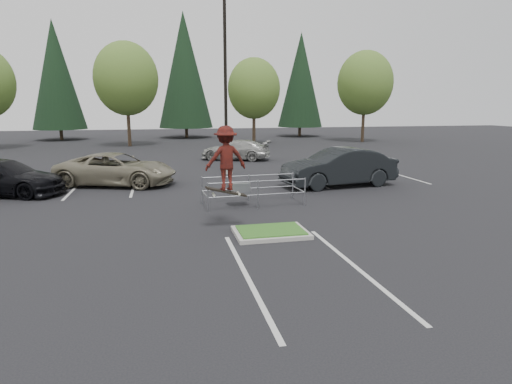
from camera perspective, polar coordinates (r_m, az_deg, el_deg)
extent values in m
plane|color=black|center=(13.07, 1.97, -5.68)|extent=(120.00, 120.00, 0.00)
cube|color=#9D9C92|center=(13.05, 1.97, -5.42)|extent=(2.20, 1.60, 0.12)
cube|color=#28621F|center=(13.03, 1.97, -5.11)|extent=(1.95, 1.35, 0.05)
cube|color=silver|center=(21.47, -15.98, 0.72)|extent=(0.12, 5.20, 0.01)
cube|color=silver|center=(21.81, -23.07, 0.40)|extent=(0.12, 5.20, 0.01)
cube|color=silver|center=(22.46, -29.85, 0.09)|extent=(0.12, 5.20, 0.01)
cube|color=silver|center=(22.76, 7.25, 1.67)|extent=(0.12, 5.20, 0.01)
cube|color=silver|center=(23.80, 13.39, 1.88)|extent=(0.12, 5.20, 0.01)
cube|color=silver|center=(25.10, 18.94, 2.05)|extent=(0.12, 5.20, 0.01)
cube|color=silver|center=(10.03, -1.25, -11.12)|extent=(0.12, 6.00, 0.01)
cube|color=silver|center=(10.85, 13.07, -9.64)|extent=(0.12, 6.00, 0.01)
cube|color=#9D9C92|center=(24.64, -3.93, 2.83)|extent=(0.60, 0.60, 0.30)
cylinder|color=black|center=(24.38, -4.09, 14.17)|extent=(0.18, 0.18, 10.00)
cylinder|color=#38281C|center=(42.73, -16.59, 8.22)|extent=(0.32, 0.32, 3.50)
ellipsoid|color=#486B27|center=(42.74, -16.94, 14.26)|extent=(5.89, 5.89, 6.77)
sphere|color=#486B27|center=(42.37, -16.08, 13.34)|extent=(3.68, 3.68, 3.68)
sphere|color=#486B27|center=(43.15, -17.54, 13.46)|extent=(4.05, 4.05, 4.05)
cylinder|color=#38281C|center=(42.93, -0.28, 8.40)|extent=(0.32, 0.32, 3.04)
ellipsoid|color=#486B27|center=(42.90, -0.28, 13.64)|extent=(5.12, 5.12, 5.89)
sphere|color=#486B27|center=(42.72, 0.61, 12.79)|extent=(3.20, 3.20, 3.20)
sphere|color=#486B27|center=(43.17, -1.07, 12.99)|extent=(3.52, 3.52, 3.52)
cylinder|color=#38281C|center=(47.42, 14.07, 8.59)|extent=(0.32, 0.32, 3.42)
ellipsoid|color=#486B27|center=(47.42, 14.33, 13.91)|extent=(5.76, 5.76, 6.62)
sphere|color=#486B27|center=(47.40, 15.12, 13.00)|extent=(3.60, 3.60, 3.60)
sphere|color=#486B27|center=(47.54, 13.52, 13.29)|extent=(3.96, 3.96, 3.96)
cylinder|color=#38281C|center=(53.29, -24.52, 6.99)|extent=(0.36, 0.36, 1.20)
cone|color=black|center=(53.29, -25.12, 13.96)|extent=(5.72, 5.72, 11.80)
cylinder|color=#38281C|center=(52.77, -9.24, 7.84)|extent=(0.36, 0.36, 1.20)
cone|color=black|center=(52.82, -9.51, 15.71)|extent=(6.38, 6.38, 13.30)
cylinder|color=#38281C|center=(54.46, 5.83, 8.04)|extent=(0.36, 0.36, 1.20)
cone|color=black|center=(54.44, 5.97, 14.62)|extent=(5.50, 5.50, 11.30)
cylinder|color=gray|center=(15.74, -6.43, -0.70)|extent=(0.06, 0.06, 1.10)
cylinder|color=gray|center=(17.03, -7.18, 0.21)|extent=(0.06, 0.06, 1.10)
cylinder|color=gray|center=(16.15, 0.26, -0.31)|extent=(0.06, 0.06, 1.10)
cylinder|color=gray|center=(17.41, -0.96, 0.55)|extent=(0.06, 0.06, 1.10)
cylinder|color=gray|center=(16.77, 6.53, 0.05)|extent=(0.06, 0.06, 1.10)
cylinder|color=gray|center=(17.99, 4.92, 0.87)|extent=(0.06, 0.06, 1.10)
cylinder|color=gray|center=(16.16, 0.26, -0.40)|extent=(3.81, 0.26, 0.05)
cylinder|color=gray|center=(16.06, 0.26, 1.44)|extent=(3.81, 0.26, 0.05)
cylinder|color=gray|center=(17.42, -0.96, 0.48)|extent=(3.81, 0.26, 0.05)
cylinder|color=gray|center=(17.33, -0.97, 2.18)|extent=(3.81, 0.26, 0.05)
cube|color=gray|center=(16.61, -2.28, 0.50)|extent=(0.84, 0.54, 0.46)
cube|color=black|center=(13.49, -4.01, 0.05)|extent=(1.31, 0.49, 0.37)
cylinder|color=beige|center=(13.33, -5.62, -0.45)|extent=(0.08, 0.05, 0.08)
cylinder|color=beige|center=(13.59, -5.76, -0.22)|extent=(0.08, 0.05, 0.08)
cylinder|color=beige|center=(13.44, -2.23, -0.29)|extent=(0.08, 0.05, 0.08)
cylinder|color=beige|center=(13.70, -2.43, -0.07)|extent=(0.08, 0.05, 0.08)
imported|color=maroon|center=(13.32, -4.07, 4.50)|extent=(1.39, 0.94, 2.00)
imported|color=gray|center=(22.03, -18.22, 2.93)|extent=(6.22, 4.32, 1.58)
imported|color=black|center=(21.64, -30.89, 1.68)|extent=(5.75, 3.82, 1.55)
imported|color=black|center=(21.04, 10.97, 3.26)|extent=(5.75, 2.63, 1.83)
imported|color=#ACADA7|center=(30.71, -2.57, 5.63)|extent=(5.31, 3.82, 1.43)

